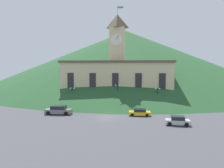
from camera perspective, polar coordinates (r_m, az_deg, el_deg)
The scene contains 11 objects.
ground_plane at distance 41.95m, azimuth -1.10°, elevation -8.74°, with size 160.00×160.00×0.00m, color #424247.
civic_building at distance 60.65m, azimuth 1.39°, elevation 1.44°, with size 29.72×11.73×26.17m.
banner_fence at distance 52.10m, azimuth 0.47°, elevation -4.66°, with size 26.01×0.12×2.57m.
hillside_backdrop at distance 109.43m, azimuth 3.72°, elevation 6.64°, with size 131.94×131.94×27.01m, color #234C28.
street_lamp_left at distance 55.15m, azimuth -10.31°, elevation -2.11°, with size 1.26×0.36×4.46m.
street_lamp_right at distance 52.95m, azimuth 1.43°, elevation -1.74°, with size 1.26×0.36×5.30m.
street_lamp_far_left at distance 53.02m, azimuth 11.80°, elevation -2.31°, with size 1.26×0.36×4.60m.
car_gray_pickup at distance 45.93m, azimuth -13.78°, elevation -6.67°, with size 5.39×2.56×1.75m.
car_yellow_coupe at distance 43.77m, azimuth 7.23°, elevation -7.37°, with size 4.22×2.16×1.35m.
car_silver_hatch at distance 38.24m, azimuth 16.74°, elevation -9.20°, with size 4.00×2.21×1.50m.
pedestrian at distance 47.82m, azimuth 2.36°, elevation -5.97°, with size 0.50×0.50×1.66m.
Camera 1 is at (5.44, -40.44, 9.73)m, focal length 35.00 mm.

